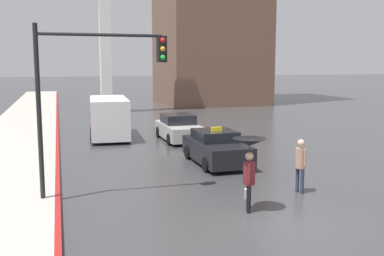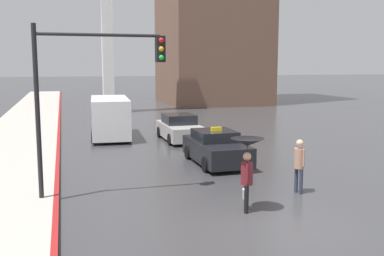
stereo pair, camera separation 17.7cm
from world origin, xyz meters
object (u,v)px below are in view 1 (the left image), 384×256
sedan_red (179,128)px  ambulance_van (109,116)px  pedestrian_with_umbrella (249,156)px  taxi (216,148)px  traffic_light (94,78)px  pedestrian_man (300,161)px

sedan_red → ambulance_van: (-3.56, 1.92, 0.60)m
sedan_red → pedestrian_with_umbrella: pedestrian_with_umbrella is taller
ambulance_van → taxi: bearing=117.7°
sedan_red → ambulance_van: size_ratio=0.80×
traffic_light → taxi: bearing=34.7°
sedan_red → pedestrian_with_umbrella: size_ratio=2.03×
pedestrian_with_umbrella → pedestrian_man: (2.34, 1.26, -0.57)m
ambulance_van → traffic_light: (-1.65, -11.61, 2.46)m
pedestrian_with_umbrella → pedestrian_man: bearing=-40.6°
taxi → pedestrian_with_umbrella: size_ratio=1.96×
pedestrian_with_umbrella → traffic_light: 5.14m
ambulance_van → pedestrian_man: size_ratio=3.06×
taxi → traffic_light: traffic_light is taller
pedestrian_man → traffic_light: (-6.30, 1.26, 2.66)m
ambulance_van → sedan_red: bearing=155.5°
taxi → sedan_red: taxi is taller
sedan_red → pedestrian_man: size_ratio=2.44×
pedestrian_with_umbrella → traffic_light: (-3.96, 2.52, 2.09)m
ambulance_van → pedestrian_with_umbrella: 14.32m
pedestrian_with_umbrella → pedestrian_man: size_ratio=1.20×
sedan_red → pedestrian_with_umbrella: (-1.24, -12.21, 0.96)m
ambulance_van → traffic_light: traffic_light is taller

